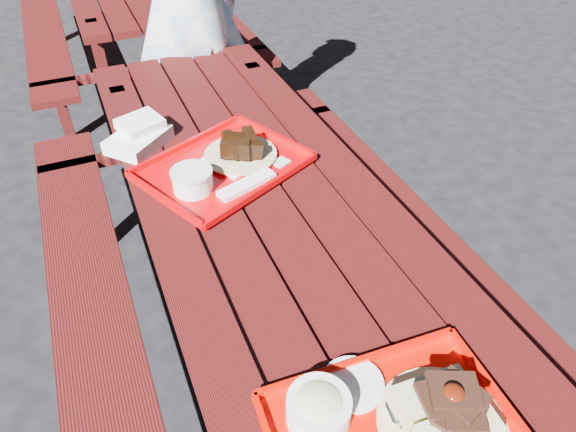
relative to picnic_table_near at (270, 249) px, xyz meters
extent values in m
plane|color=black|center=(0.00, 0.00, -0.56)|extent=(60.00, 60.00, 0.00)
cube|color=#470E0D|center=(-0.30, 0.00, 0.17)|extent=(0.14, 2.40, 0.04)
cube|color=#470E0D|center=(-0.15, 0.00, 0.17)|extent=(0.14, 2.40, 0.04)
cube|color=#470E0D|center=(0.00, 0.00, 0.17)|extent=(0.14, 2.40, 0.04)
cube|color=#470E0D|center=(0.15, 0.00, 0.17)|extent=(0.14, 2.40, 0.04)
cube|color=#470E0D|center=(0.30, 0.00, 0.17)|extent=(0.14, 2.40, 0.04)
cube|color=#470E0D|center=(-0.58, 0.00, -0.13)|extent=(0.25, 2.40, 0.04)
cube|color=#470E0D|center=(-0.58, 0.84, -0.35)|extent=(0.06, 0.06, 0.42)
cube|color=#470E0D|center=(0.58, 0.00, -0.13)|extent=(0.25, 2.40, 0.04)
cube|color=#470E0D|center=(0.58, 0.84, -0.35)|extent=(0.06, 0.06, 0.42)
cube|color=#470E0D|center=(-0.30, 0.96, -0.19)|extent=(0.06, 0.06, 0.75)
cube|color=#470E0D|center=(0.30, 0.96, -0.19)|extent=(0.06, 0.06, 0.75)
cube|color=#470E0D|center=(0.00, 0.96, -0.13)|extent=(1.40, 0.06, 0.04)
cube|color=#470E0D|center=(-0.58, 2.80, -0.13)|extent=(0.25, 2.40, 0.04)
cube|color=#470E0D|center=(-0.58, 1.96, -0.35)|extent=(0.06, 0.06, 0.42)
cube|color=#470E0D|center=(-0.58, 3.64, -0.35)|extent=(0.06, 0.06, 0.42)
cube|color=#470E0D|center=(0.58, 2.80, -0.13)|extent=(0.25, 2.40, 0.04)
cube|color=#470E0D|center=(0.58, 1.96, -0.35)|extent=(0.06, 0.06, 0.42)
cube|color=#470E0D|center=(0.58, 3.64, -0.35)|extent=(0.06, 0.06, 0.42)
cube|color=#470E0D|center=(-0.30, 1.84, -0.19)|extent=(0.06, 0.06, 0.75)
cube|color=#470E0D|center=(0.30, 1.84, -0.19)|extent=(0.06, 0.06, 0.75)
cube|color=#470E0D|center=(0.00, 1.84, -0.13)|extent=(1.40, 0.06, 0.04)
cube|color=#D70900|center=(-0.03, -0.60, 0.21)|extent=(0.47, 0.04, 0.02)
cube|color=#D70900|center=(0.19, -0.80, 0.21)|extent=(0.03, 0.36, 0.02)
cylinder|color=#C5BA85|center=(0.05, -0.79, 0.21)|extent=(0.25, 0.25, 0.01)
cube|color=beige|center=(0.05, -0.75, 0.24)|extent=(0.16, 0.08, 0.05)
ellipsoid|color=#4D1206|center=(0.05, -0.79, 0.33)|extent=(0.04, 0.04, 0.02)
cylinder|color=white|center=(-0.16, -0.68, 0.23)|extent=(0.13, 0.13, 0.06)
ellipsoid|color=beige|center=(-0.16, -0.68, 0.25)|extent=(0.11, 0.11, 0.05)
cylinder|color=white|center=(-0.07, -0.64, 0.21)|extent=(0.13, 0.13, 0.01)
cube|color=#C90005|center=(-0.07, 0.22, 0.20)|extent=(0.60, 0.54, 0.01)
cube|color=#C90005|center=(-0.15, 0.39, 0.21)|extent=(0.45, 0.21, 0.02)
cube|color=#C90005|center=(0.01, 0.05, 0.21)|extent=(0.45, 0.21, 0.02)
cube|color=#C90005|center=(0.15, 0.32, 0.21)|extent=(0.17, 0.35, 0.02)
cube|color=#C90005|center=(-0.29, 0.12, 0.21)|extent=(0.17, 0.35, 0.02)
cube|color=white|center=(-0.02, 0.25, 0.21)|extent=(0.22, 0.22, 0.01)
cylinder|color=#C5B585|center=(0.00, 0.26, 0.22)|extent=(0.24, 0.24, 0.01)
cylinder|color=white|center=(-0.19, 0.14, 0.23)|extent=(0.12, 0.12, 0.06)
cylinder|color=silver|center=(-0.19, 0.14, 0.27)|extent=(0.13, 0.13, 0.01)
cube|color=white|center=(-0.03, 0.09, 0.21)|extent=(0.20, 0.11, 0.02)
cube|color=silver|center=(0.11, 0.17, 0.21)|extent=(0.07, 0.06, 0.00)
cube|color=white|center=(-0.29, 0.48, 0.21)|extent=(0.25, 0.25, 0.05)
cube|color=white|center=(-0.28, 0.51, 0.26)|extent=(0.17, 0.16, 0.04)
imported|color=#ADCFE6|center=(0.12, 1.33, 0.37)|extent=(0.76, 0.60, 1.85)
camera|label=1|loc=(-0.42, -1.13, 1.16)|focal=32.00mm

